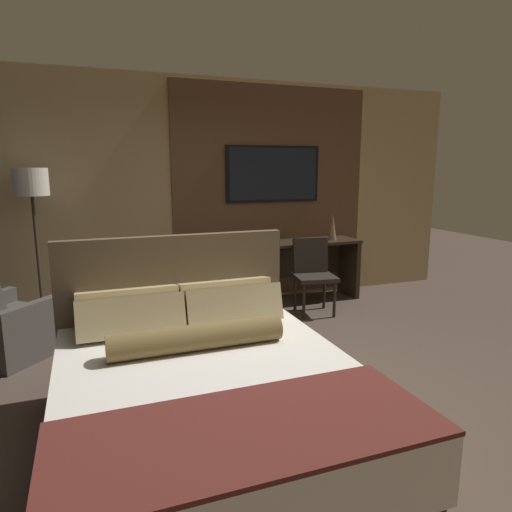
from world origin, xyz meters
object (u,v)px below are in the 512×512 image
object	(u,v)px
tv	(273,174)
book	(244,243)
desk	(279,260)
bed	(206,395)
vase_tall	(332,227)
desk_chair	(313,269)
floor_lamp	(32,195)
armchair_by_window	(6,329)

from	to	relation	value
tv	book	distance (m)	0.99
desk	bed	bearing A→B (deg)	-121.35
tv	vase_tall	distance (m)	1.04
bed	tv	world-z (taller)	tv
vase_tall	book	xyz separation A→B (m)	(-1.21, 0.06, -0.15)
desk	desk_chair	xyz separation A→B (m)	(0.21, -0.53, -0.01)
bed	vase_tall	distance (m)	3.64
floor_lamp	vase_tall	size ratio (longest dim) A/B	5.17
desk	vase_tall	size ratio (longest dim) A/B	6.33
bed	floor_lamp	xyz separation A→B (m)	(-1.12, 2.64, 1.10)
desk	armchair_by_window	size ratio (longest dim) A/B	2.11
bed	desk_chair	distance (m)	2.92
bed	tv	xyz separation A→B (m)	(1.68, 2.96, 1.30)
desk	vase_tall	bearing A→B (deg)	-6.54
desk	desk_chair	world-z (taller)	desk_chair
bed	tv	bearing A→B (deg)	60.46
desk_chair	armchair_by_window	world-z (taller)	desk_chair
tv	book	size ratio (longest dim) A/B	5.36
tv	vase_tall	bearing A→B (deg)	-21.73
tv	desk	bearing A→B (deg)	-90.00
tv	vase_tall	xyz separation A→B (m)	(0.73, -0.29, -0.68)
desk_chair	tv	bearing A→B (deg)	115.44
bed	book	xyz separation A→B (m)	(1.19, 2.73, 0.46)
desk	floor_lamp	world-z (taller)	floor_lamp
vase_tall	book	world-z (taller)	vase_tall
vase_tall	bed	bearing A→B (deg)	-132.01
armchair_by_window	floor_lamp	distance (m)	1.37
armchair_by_window	book	size ratio (longest dim) A/B	4.23
armchair_by_window	floor_lamp	bearing A→B (deg)	-69.36
floor_lamp	bed	bearing A→B (deg)	-66.95
book	bed	bearing A→B (deg)	-113.57
bed	armchair_by_window	xyz separation A→B (m)	(-1.38, 2.00, -0.08)
desk_chair	armchair_by_window	bearing A→B (deg)	-166.87
desk	floor_lamp	bearing A→B (deg)	-177.78
bed	tv	size ratio (longest dim) A/B	1.70
armchair_by_window	book	bearing A→B (deg)	-121.52
floor_lamp	desk_chair	bearing A→B (deg)	-7.96
bed	book	distance (m)	3.01
tv	armchair_by_window	size ratio (longest dim) A/B	1.27
tv	vase_tall	world-z (taller)	tv
bed	desk_chair	size ratio (longest dim) A/B	2.42
bed	armchair_by_window	world-z (taller)	bed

